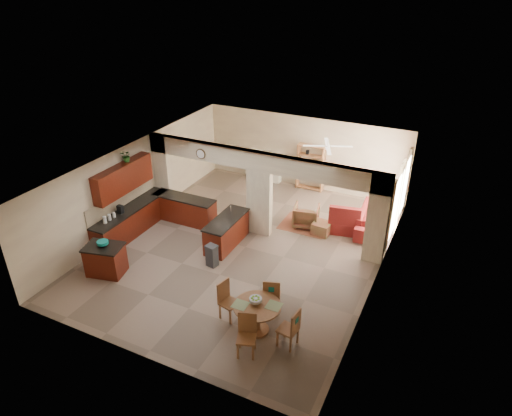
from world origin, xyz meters
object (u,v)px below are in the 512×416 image
at_px(sofa, 374,219).
at_px(dining_table, 257,314).
at_px(kitchen_island, 105,260).
at_px(armchair, 306,215).

bearing_deg(sofa, dining_table, 163.27).
distance_m(kitchen_island, dining_table, 4.84).
relative_size(dining_table, sofa, 0.48).
bearing_deg(armchair, dining_table, 86.04).
bearing_deg(dining_table, sofa, 77.08).
relative_size(dining_table, armchair, 1.36).
bearing_deg(sofa, armchair, 107.92).
height_order(dining_table, armchair, dining_table).
bearing_deg(armchair, kitchen_island, 38.73).
relative_size(kitchen_island, armchair, 1.42).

